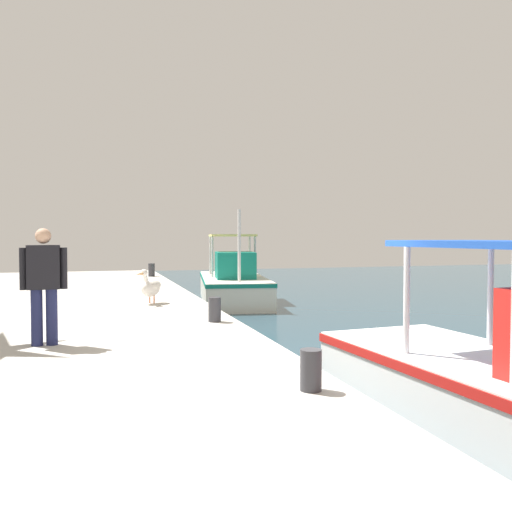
% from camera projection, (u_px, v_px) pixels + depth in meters
% --- Properties ---
extents(fishing_boat_nearest, '(6.20, 3.13, 3.23)m').
position_uv_depth(fishing_boat_nearest, '(233.00, 284.00, 18.90)').
color(fishing_boat_nearest, silver).
rests_on(fishing_boat_nearest, ground).
extents(pelican, '(0.88, 0.75, 0.82)m').
position_uv_depth(pelican, '(151.00, 286.00, 12.30)').
color(pelican, tan).
rests_on(pelican, quay_pier).
extents(fisherman_standing, '(0.25, 0.64, 1.68)m').
position_uv_depth(fisherman_standing, '(44.00, 281.00, 7.55)').
color(fisherman_standing, '#1E234C').
rests_on(fisherman_standing, quay_pier).
extents(mooring_bollard_nearest, '(0.25, 0.25, 0.51)m').
position_uv_depth(mooring_bollard_nearest, '(152.00, 270.00, 20.67)').
color(mooring_bollard_nearest, '#333338').
rests_on(mooring_bollard_nearest, quay_pier).
extents(mooring_bollard_second, '(0.23, 0.23, 0.45)m').
position_uv_depth(mooring_bollard_second, '(215.00, 309.00, 9.68)').
color(mooring_bollard_second, '#333338').
rests_on(mooring_bollard_second, quay_pier).
extents(mooring_bollard_third, '(0.22, 0.22, 0.42)m').
position_uv_depth(mooring_bollard_third, '(311.00, 370.00, 5.35)').
color(mooring_bollard_third, '#333338').
rests_on(mooring_bollard_third, quay_pier).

